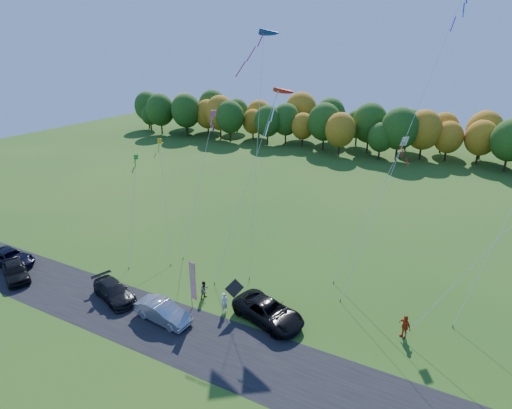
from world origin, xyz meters
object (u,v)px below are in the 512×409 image
at_px(silver_sedan, 163,312).
at_px(feather_flag, 192,280).
at_px(black_suv, 268,311).
at_px(person_east, 405,326).

xyz_separation_m(silver_sedan, feather_flag, (1.33, 2.24, 1.94)).
bearing_deg(silver_sedan, feather_flag, -25.58).
relative_size(black_suv, silver_sedan, 1.25).
distance_m(black_suv, silver_sedan, 8.17).
xyz_separation_m(black_suv, silver_sedan, (-7.29, -3.70, -0.04)).
bearing_deg(silver_sedan, black_suv, -58.03).
height_order(silver_sedan, feather_flag, feather_flag).
bearing_deg(person_east, feather_flag, -126.85).
height_order(person_east, feather_flag, feather_flag).
height_order(silver_sedan, person_east, person_east).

